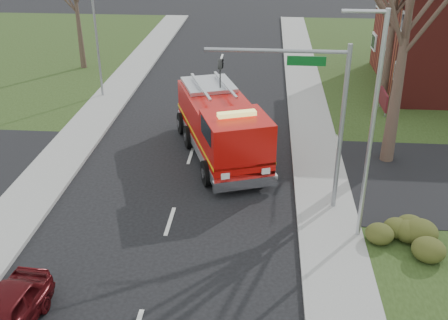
{
  "coord_description": "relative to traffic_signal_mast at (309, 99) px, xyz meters",
  "views": [
    {
      "loc": [
        3.53,
        -17.15,
        11.35
      ],
      "look_at": [
        2.01,
        1.58,
        2.0
      ],
      "focal_mm": 42.0,
      "sensor_mm": 36.0,
      "label": 1
    }
  ],
  "objects": [
    {
      "name": "health_center_sign",
      "position": [
        5.29,
        11.0,
        -3.83
      ],
      "size": [
        0.12,
        2.0,
        1.4
      ],
      "color": "#56141C",
      "rests_on": "ground"
    },
    {
      "name": "hedge_corner",
      "position": [
        3.79,
        -2.5,
        -4.13
      ],
      "size": [
        2.8,
        2.0,
        0.9
      ],
      "primitive_type": "ellipsoid",
      "color": "#303714",
      "rests_on": "lawn_right"
    },
    {
      "name": "sidewalk_right",
      "position": [
        0.99,
        -1.5,
        -4.63
      ],
      "size": [
        2.4,
        80.0,
        0.15
      ],
      "primitive_type": "cube",
      "color": "gray",
      "rests_on": "ground"
    },
    {
      "name": "streetlight_pole",
      "position": [
        1.93,
        -2.0,
        -0.16
      ],
      "size": [
        1.48,
        0.16,
        8.4
      ],
      "color": "#B7BABF",
      "rests_on": "ground"
    },
    {
      "name": "bare_tree_near",
      "position": [
        4.29,
        4.5,
        2.71
      ],
      "size": [
        6.0,
        6.0,
        12.0
      ],
      "color": "#3C2B23",
      "rests_on": "ground"
    },
    {
      "name": "ground",
      "position": [
        -5.21,
        -1.5,
        -4.71
      ],
      "size": [
        120.0,
        120.0,
        0.0
      ],
      "primitive_type": "plane",
      "color": "black",
      "rests_on": "ground"
    },
    {
      "name": "utility_pole_far",
      "position": [
        -12.01,
        12.5,
        -1.21
      ],
      "size": [
        0.14,
        0.14,
        7.0
      ],
      "primitive_type": "cylinder",
      "color": "gray",
      "rests_on": "ground"
    },
    {
      "name": "traffic_signal_mast",
      "position": [
        0.0,
        0.0,
        0.0
      ],
      "size": [
        5.29,
        0.18,
        6.8
      ],
      "color": "gray",
      "rests_on": "ground"
    },
    {
      "name": "fire_engine",
      "position": [
        -3.67,
        4.55,
        -3.22
      ],
      "size": [
        5.35,
        8.61,
        3.28
      ],
      "rotation": [
        0.0,
        0.0,
        0.34
      ],
      "color": "#B90C08",
      "rests_on": "ground"
    },
    {
      "name": "parked_car_maroon",
      "position": [
        -8.92,
        -7.82,
        -4.04
      ],
      "size": [
        1.91,
        4.05,
        1.34
      ],
      "primitive_type": "imported",
      "rotation": [
        0.0,
        0.0,
        -0.09
      ],
      "color": "#470B0E",
      "rests_on": "ground"
    },
    {
      "name": "sidewalk_left",
      "position": [
        -11.41,
        -1.5,
        -4.63
      ],
      "size": [
        2.4,
        80.0,
        0.15
      ],
      "primitive_type": "cube",
      "color": "gray",
      "rests_on": "ground"
    }
  ]
}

